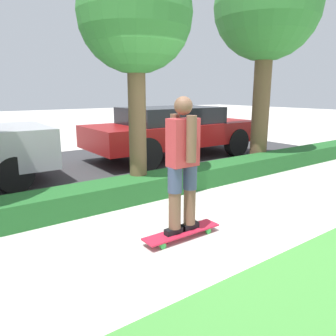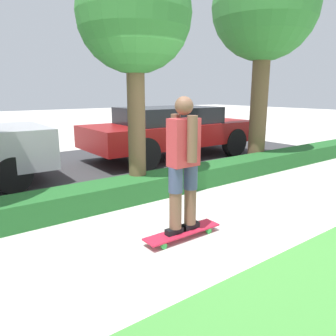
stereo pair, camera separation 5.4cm
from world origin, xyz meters
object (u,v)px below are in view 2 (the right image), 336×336
object	(u,v)px
tree_mid	(134,18)
tree_far	(265,10)
skater_person	(183,162)
parked_car_middle	(172,130)
skateboard	(183,232)

from	to	relation	value
tree_mid	tree_far	distance (m)	3.57
skater_person	tree_far	xyz separation A→B (m)	(3.99, 2.09, 2.55)
tree_far	tree_mid	bearing A→B (deg)	-175.65
skater_person	parked_car_middle	bearing A→B (deg)	54.07
skater_person	parked_car_middle	world-z (taller)	skater_person
skateboard	tree_far	size ratio (longest dim) A/B	0.22
skater_person	tree_mid	distance (m)	2.68
skateboard	tree_far	bearing A→B (deg)	27.61
skater_person	parked_car_middle	xyz separation A→B (m)	(2.99, 4.13, -0.20)
skateboard	parked_car_middle	distance (m)	5.14
skateboard	skater_person	bearing A→B (deg)	159.44
skater_person	tree_far	world-z (taller)	tree_far
skateboard	parked_car_middle	xyz separation A→B (m)	(2.99, 4.13, 0.68)
skateboard	tree_mid	xyz separation A→B (m)	(0.48, 1.82, 2.79)
tree_mid	parked_car_middle	xyz separation A→B (m)	(2.51, 2.31, -2.11)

